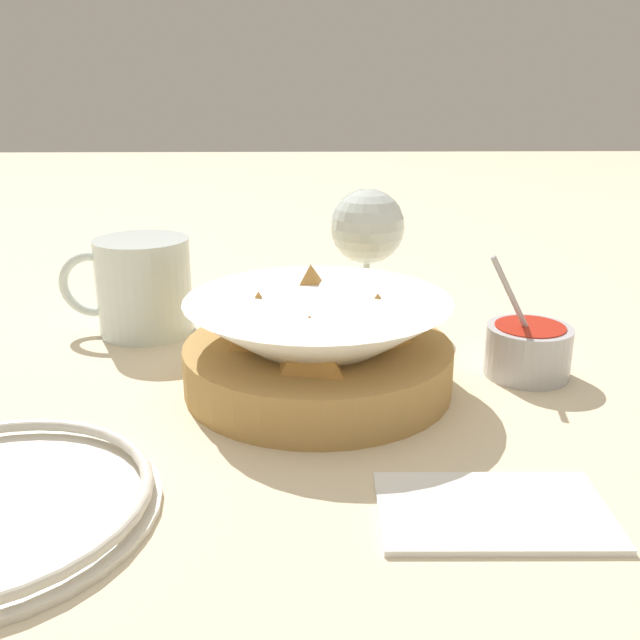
{
  "coord_description": "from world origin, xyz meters",
  "views": [
    {
      "loc": [
        0.0,
        0.57,
        0.24
      ],
      "look_at": [
        -0.01,
        0.03,
        0.06
      ],
      "focal_mm": 40.0,
      "sensor_mm": 36.0,
      "label": 1
    }
  ],
  "objects_px": {
    "wine_glass": "(369,231)",
    "beer_mug": "(145,290)",
    "sauce_cup": "(530,348)",
    "food_basket": "(319,347)"
  },
  "relations": [
    {
      "from": "wine_glass",
      "to": "beer_mug",
      "type": "bearing_deg",
      "value": 11.81
    },
    {
      "from": "sauce_cup",
      "to": "beer_mug",
      "type": "xyz_separation_m",
      "value": [
        0.35,
        -0.12,
        0.02
      ]
    },
    {
      "from": "wine_glass",
      "to": "beer_mug",
      "type": "relative_size",
      "value": 1.04
    },
    {
      "from": "wine_glass",
      "to": "beer_mug",
      "type": "height_order",
      "value": "wine_glass"
    },
    {
      "from": "food_basket",
      "to": "wine_glass",
      "type": "relative_size",
      "value": 1.61
    },
    {
      "from": "wine_glass",
      "to": "sauce_cup",
      "type": "bearing_deg",
      "value": 126.73
    },
    {
      "from": "beer_mug",
      "to": "food_basket",
      "type": "bearing_deg",
      "value": 140.31
    },
    {
      "from": "food_basket",
      "to": "wine_glass",
      "type": "distance_m",
      "value": 0.2
    },
    {
      "from": "sauce_cup",
      "to": "food_basket",
      "type": "bearing_deg",
      "value": 6.74
    },
    {
      "from": "sauce_cup",
      "to": "wine_glass",
      "type": "xyz_separation_m",
      "value": [
        0.12,
        -0.17,
        0.07
      ]
    }
  ]
}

